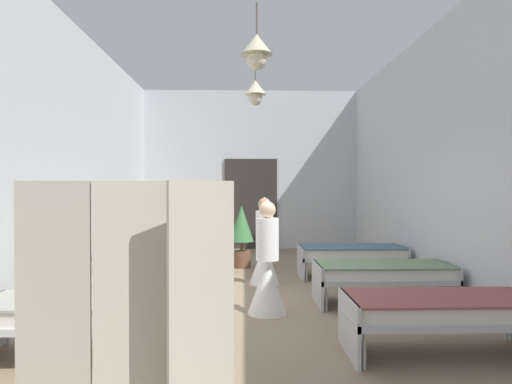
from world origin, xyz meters
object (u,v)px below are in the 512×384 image
object	(u,v)px
bed_right_row_1	(383,273)
nurse_far_aisle	(264,253)
bed_left_row_2	(155,254)
patient_seated_primary	(153,244)
privacy_screen	(129,329)
bed_right_row_0	(442,310)
bed_right_row_2	(351,253)
nurse_mid_aisle	(267,273)
nurse_near_aisle	(201,314)
bed_left_row_1	(129,274)
bed_left_row_0	(79,313)
potted_plant	(242,231)

from	to	relation	value
bed_right_row_1	nurse_far_aisle	distance (m)	2.12
bed_right_row_1	bed_left_row_2	distance (m)	4.05
bed_right_row_1	patient_seated_primary	xyz separation A→B (m)	(-3.23, -0.05, 0.43)
patient_seated_primary	privacy_screen	xyz separation A→B (m)	(0.60, -3.67, -0.02)
bed_right_row_0	privacy_screen	world-z (taller)	privacy_screen
bed_right_row_0	bed_right_row_2	bearing A→B (deg)	90.00
nurse_mid_aisle	bed_right_row_1	bearing A→B (deg)	172.19
bed_right_row_1	bed_left_row_2	xyz separation A→B (m)	(-3.58, 1.90, 0.00)
nurse_mid_aisle	patient_seated_primary	distance (m)	1.64
nurse_mid_aisle	bed_right_row_0	bearing A→B (deg)	116.23
bed_right_row_1	nurse_near_aisle	world-z (taller)	nurse_near_aisle
nurse_far_aisle	patient_seated_primary	world-z (taller)	nurse_far_aisle
bed_right_row_0	nurse_mid_aisle	bearing A→B (deg)	138.37
bed_right_row_0	bed_left_row_2	world-z (taller)	same
bed_left_row_1	bed_right_row_2	size ratio (longest dim) A/B	1.00
bed_left_row_1	bed_left_row_2	world-z (taller)	same
nurse_near_aisle	bed_right_row_2	bearing A→B (deg)	33.32
bed_left_row_0	privacy_screen	xyz separation A→B (m)	(0.95, -1.82, 0.41)
bed_left_row_0	bed_right_row_0	bearing A→B (deg)	0.00
privacy_screen	nurse_near_aisle	bearing A→B (deg)	61.71
bed_right_row_2	bed_right_row_1	bearing A→B (deg)	-90.00
bed_left_row_2	nurse_mid_aisle	distance (m)	3.01
bed_left_row_2	bed_right_row_2	size ratio (longest dim) A/B	1.00
bed_left_row_2	nurse_mid_aisle	world-z (taller)	nurse_mid_aisle
nurse_near_aisle	bed_left_row_2	bearing A→B (deg)	78.71
nurse_mid_aisle	nurse_far_aisle	bearing A→B (deg)	-113.53
bed_left_row_2	potted_plant	size ratio (longest dim) A/B	1.49
bed_left_row_1	bed_right_row_1	xyz separation A→B (m)	(3.58, 0.00, 0.00)
nurse_near_aisle	potted_plant	xyz separation A→B (m)	(0.33, 5.28, 0.23)
potted_plant	nurse_mid_aisle	bearing A→B (deg)	-83.95
bed_left_row_1	privacy_screen	world-z (taller)	privacy_screen
nurse_far_aisle	potted_plant	size ratio (longest dim) A/B	1.17
bed_right_row_1	patient_seated_primary	world-z (taller)	patient_seated_primary
bed_right_row_0	nurse_near_aisle	xyz separation A→B (m)	(-2.35, -0.41, 0.09)
bed_left_row_0	nurse_mid_aisle	distance (m)	2.42
nurse_mid_aisle	nurse_far_aisle	size ratio (longest dim) A/B	1.00
bed_right_row_0	bed_left_row_1	distance (m)	4.05
bed_left_row_2	nurse_near_aisle	world-z (taller)	nurse_near_aisle
bed_left_row_2	nurse_far_aisle	size ratio (longest dim) A/B	1.28
bed_right_row_0	bed_left_row_1	world-z (taller)	same
bed_right_row_0	nurse_mid_aisle	world-z (taller)	nurse_mid_aisle
potted_plant	bed_left_row_1	bearing A→B (deg)	-117.70
bed_right_row_2	patient_seated_primary	bearing A→B (deg)	-148.81
bed_right_row_2	patient_seated_primary	xyz separation A→B (m)	(-3.23, -1.95, 0.43)
bed_right_row_0	privacy_screen	xyz separation A→B (m)	(-2.63, -1.82, 0.41)
bed_left_row_2	potted_plant	distance (m)	1.91
bed_right_row_0	nurse_near_aisle	distance (m)	2.39
nurse_near_aisle	potted_plant	bearing A→B (deg)	58.89
bed_right_row_1	nurse_mid_aisle	distance (m)	1.72
bed_left_row_2	bed_right_row_2	world-z (taller)	same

